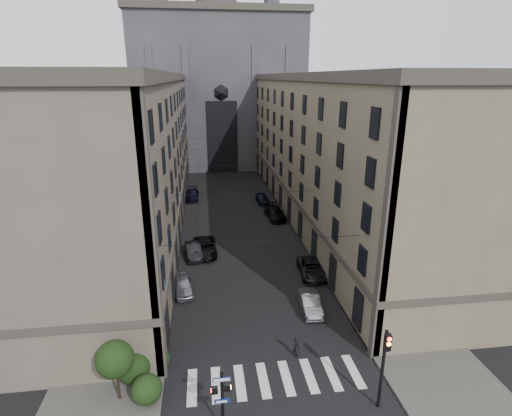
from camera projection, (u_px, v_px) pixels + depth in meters
name	position (u px, v px, depth m)	size (l,w,h in m)	color
sidewalk_left	(156.00, 221.00, 53.35)	(7.00, 80.00, 0.15)	#383533
sidewalk_right	(309.00, 214.00, 56.02)	(7.00, 80.00, 0.15)	#383533
zebra_crossing	(275.00, 379.00, 25.53)	(11.00, 3.20, 0.01)	beige
building_left	(127.00, 153.00, 50.08)	(13.60, 60.60, 18.85)	#51483E
building_right	(333.00, 148.00, 53.49)	(13.60, 60.60, 18.85)	brown
gothic_tower	(218.00, 80.00, 85.81)	(35.00, 23.00, 58.00)	#2D2D33
pedestrian_signal_left	(222.00, 397.00, 21.06)	(1.02, 0.38, 4.00)	black
traffic_light_right	(384.00, 361.00, 22.31)	(0.34, 0.50, 5.20)	black
shrub_cluster	(132.00, 368.00, 23.86)	(3.90, 4.40, 3.90)	black
tram_wires	(234.00, 167.00, 52.09)	(14.00, 60.00, 0.43)	black
car_left_near	(183.00, 285.00, 35.62)	(1.63, 4.05, 1.38)	gray
car_left_midnear	(193.00, 251.00, 42.63)	(1.53, 4.38, 1.44)	black
car_left_midfar	(205.00, 247.00, 43.37)	(2.53, 5.48, 1.52)	black
car_left_far	(192.00, 195.00, 62.80)	(2.12, 5.21, 1.51)	black
car_right_near	(310.00, 303.00, 32.84)	(1.45, 4.16, 1.37)	slate
car_right_midnear	(311.00, 268.00, 38.73)	(2.28, 4.95, 1.37)	black
car_right_midfar	(275.00, 213.00, 54.26)	(2.20, 5.41, 1.57)	black
car_right_far	(262.00, 198.00, 61.03)	(1.70, 4.24, 1.44)	black
pedestrian	(296.00, 346.00, 27.33)	(0.61, 0.40, 1.66)	black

